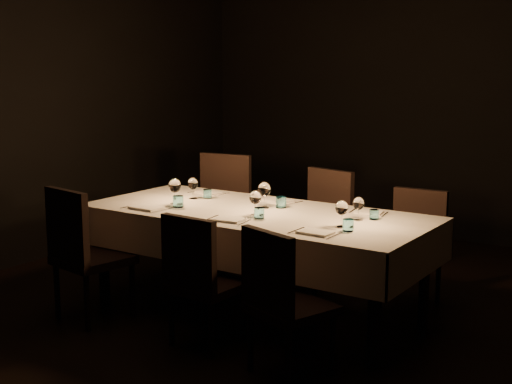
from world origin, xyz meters
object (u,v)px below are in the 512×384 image
Objects in this scene: dining_table at (256,221)px; chair_far_center at (321,223)px; chair_near_left at (83,248)px; chair_far_right at (415,241)px; chair_far_left at (219,208)px; chair_near_right at (281,296)px; chair_near_center at (200,274)px.

dining_table is 2.64× the size of chair_far_center.
chair_near_left is 2.45m from chair_far_right.
chair_far_right is (1.78, 0.09, -0.07)m from chair_far_left.
dining_table is at bearing -30.23° from chair_near_right.
chair_near_left is 1.58m from chair_far_left.
chair_far_right is at bearing -5.46° from chair_far_left.
chair_far_left reaches higher than chair_near_right.
chair_far_left is (-0.90, 0.77, -0.13)m from dining_table.
chair_far_left reaches higher than chair_near_left.
chair_far_center is at bearing -49.94° from chair_near_right.
chair_near_right is (1.65, -0.02, -0.04)m from chair_near_left.
chair_near_left is 1.94m from chair_far_center.
chair_far_left is at bearing -179.40° from chair_far_right.
dining_table is 2.88× the size of chair_near_center.
chair_far_left is at bearing -80.85° from chair_near_left.
chair_near_right is 2.29m from chair_far_left.
chair_near_center is 1.01× the size of chair_far_right.
chair_near_right is 1.70m from chair_far_right.
chair_far_left reaches higher than chair_near_center.
chair_far_right is at bearing -127.35° from chair_near_left.
dining_table is 1.24m from chair_far_right.
chair_far_right is at bearing -76.23° from chair_near_right.
chair_near_right is at bearing -55.97° from chair_far_center.
chair_near_left reaches higher than chair_far_right.
chair_near_left reaches higher than chair_near_center.
chair_near_center reaches higher than chair_far_right.
chair_near_left is 0.94× the size of chair_far_left.
chair_far_center reaches higher than chair_near_center.
chair_near_center is 0.99× the size of chair_near_right.
dining_table is 0.87m from chair_far_center.
chair_far_center is 0.81m from chair_far_right.
chair_far_right is (0.81, 0.00, -0.04)m from chair_far_center.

